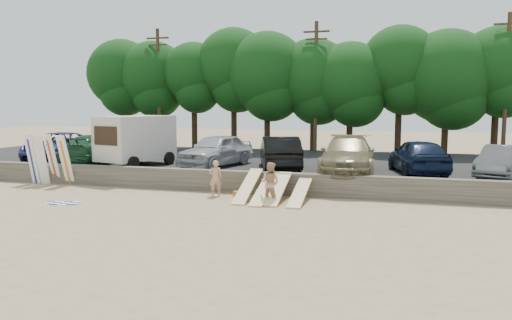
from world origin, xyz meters
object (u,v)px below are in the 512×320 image
object	(u,v)px
box_trailer	(136,138)
car_3	(280,153)
cooler	(260,192)
car_5	(418,156)
beachgoer_a	(216,178)
car_6	(502,161)
beachgoer_b	(270,183)
car_0	(59,147)
car_1	(100,149)
car_2	(216,150)
car_4	(348,155)

from	to	relation	value
box_trailer	car_3	size ratio (longest dim) A/B	0.90
box_trailer	cooler	xyz separation A→B (m)	(7.88, -3.19, -2.06)
car_5	beachgoer_a	xyz separation A→B (m)	(-8.65, -4.68, -0.76)
beachgoer_a	car_6	bearing A→B (deg)	177.98
box_trailer	car_6	world-z (taller)	box_trailer
car_6	beachgoer_b	world-z (taller)	car_6
car_0	beachgoer_b	world-z (taller)	car_0
car_1	car_2	xyz separation A→B (m)	(6.93, 0.39, 0.05)
car_0	beachgoer_a	world-z (taller)	car_0
car_1	car_3	xyz separation A→B (m)	(10.57, 0.02, 0.03)
box_trailer	car_6	xyz separation A→B (m)	(18.31, 0.84, -0.79)
car_5	car_6	xyz separation A→B (m)	(3.65, -0.13, -0.12)
car_4	car_6	bearing A→B (deg)	2.33
car_2	beachgoer_b	distance (m)	7.29
car_5	beachgoer_b	size ratio (longest dim) A/B	2.96
car_2	beachgoer_a	size ratio (longest dim) A/B	3.23
car_1	car_5	distance (m)	17.35
beachgoer_b	cooler	distance (m)	1.84
car_3	beachgoer_a	distance (m)	4.81
car_0	beachgoer_b	size ratio (longest dim) A/B	3.56
car_3	car_4	xyz separation A→B (m)	(3.50, -0.47, 0.03)
box_trailer	car_6	distance (m)	18.34
box_trailer	cooler	world-z (taller)	box_trailer
box_trailer	car_0	world-z (taller)	box_trailer
beachgoer_a	car_5	bearing A→B (deg)	-173.89
car_1	beachgoer_b	xyz separation A→B (m)	(11.43, -5.29, -0.68)
car_2	beachgoer_b	xyz separation A→B (m)	(4.50, -5.69, -0.73)
car_6	beachgoer_a	distance (m)	13.13
car_0	car_5	world-z (taller)	car_5
car_3	box_trailer	bearing A→B (deg)	-13.37
box_trailer	car_3	distance (m)	7.94
beachgoer_a	cooler	world-z (taller)	beachgoer_a
car_0	car_2	xyz separation A→B (m)	(9.91, 0.09, 0.04)
beachgoer_a	beachgoer_b	world-z (taller)	beachgoer_b
beachgoer_a	box_trailer	bearing A→B (deg)	-53.97
car_6	beachgoer_b	size ratio (longest dim) A/B	2.62
box_trailer	car_4	world-z (taller)	box_trailer
car_1	beachgoer_b	distance (m)	12.62
cooler	car_0	bearing A→B (deg)	176.53
beachgoer_a	beachgoer_b	size ratio (longest dim) A/B	0.94
car_4	cooler	bearing A→B (deg)	-139.11
car_5	beachgoer_b	xyz separation A→B (m)	(-5.91, -5.63, -0.71)
car_1	beachgoer_a	size ratio (longest dim) A/B	3.57
box_trailer	beachgoer_b	distance (m)	10.00
car_4	cooler	distance (m)	5.06
car_4	car_6	size ratio (longest dim) A/B	1.38
beachgoer_b	car_2	bearing A→B (deg)	-37.28
car_5	car_6	size ratio (longest dim) A/B	1.13
car_1	beachgoer_a	world-z (taller)	car_1
car_4	beachgoer_b	world-z (taller)	car_4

